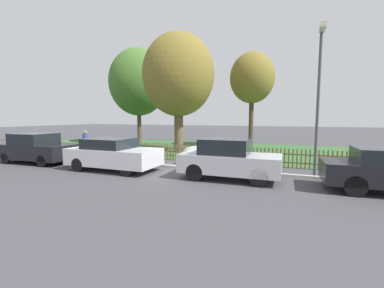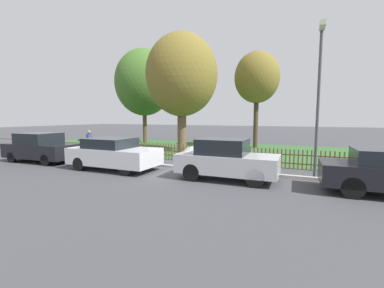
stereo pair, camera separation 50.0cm
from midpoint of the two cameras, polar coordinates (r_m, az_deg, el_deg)
The scene contains 13 objects.
ground_plane at distance 12.01m, azimuth -4.50°, elevation -5.48°, with size 120.00×120.00×0.00m, color #424247.
kerb_stone at distance 12.08m, azimuth -4.29°, elevation -5.11°, with size 34.60×0.20×0.12m, color #B2ADA3.
grass_strip at distance 18.72m, azimuth 5.27°, elevation -1.33°, with size 34.60×10.46×0.01m, color #33602D.
park_fence at distance 13.77m, azimuth -0.79°, elevation -2.05°, with size 34.60×0.05×0.92m.
parked_car_silver_hatchback at distance 15.82m, azimuth -31.98°, elevation -0.81°, with size 4.06×1.94×1.54m.
parked_car_black_saloon at distance 12.14m, azimuth -18.23°, elevation -2.12°, with size 4.10×1.89×1.43m.
parked_car_navy_estate at distance 9.92m, azimuth 6.74°, elevation -3.34°, with size 3.79×1.77×1.57m.
covered_motorcycle at distance 12.70m, azimuth 0.47°, elevation -2.11°, with size 1.81×0.88×0.97m.
tree_nearest_kerb at distance 24.49m, azimuth -12.41°, elevation 13.23°, with size 5.25×5.25×8.56m.
tree_behind_motorcycle at distance 17.71m, azimuth -3.88°, elevation 14.99°, with size 4.79×4.79×7.95m.
tree_mid_park at distance 20.92m, azimuth 12.53°, elevation 14.08°, with size 3.41×3.41×7.38m.
pedestrian_near_fence at distance 16.41m, azimuth -23.36°, elevation 0.33°, with size 0.37×0.35×1.60m.
street_lamp at distance 11.06m, azimuth 25.23°, elevation 11.80°, with size 0.20×0.79×5.75m.
Camera 1 is at (4.94, -10.67, 2.38)m, focal length 24.00 mm.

